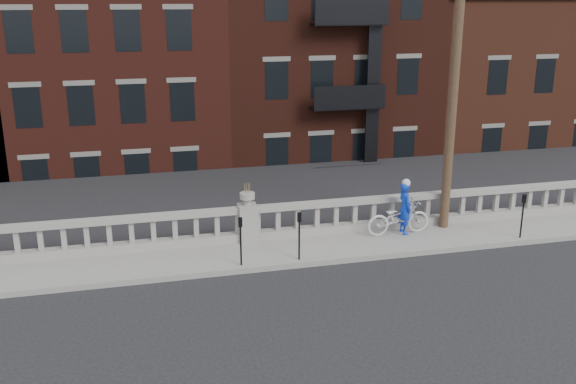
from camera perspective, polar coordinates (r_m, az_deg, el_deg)
name	(u,v)px	position (r m, az deg, el deg)	size (l,w,h in m)	color
ground	(279,303)	(15.72, -0.85, -9.85)	(120.00, 120.00, 0.00)	black
sidewalk	(254,254)	(18.35, -3.01, -5.53)	(32.00, 2.20, 0.15)	gray
balustrade	(248,224)	(19.02, -3.60, -2.90)	(28.00, 0.34, 1.03)	gray
planter_pedestal	(248,218)	(18.96, -3.61, -2.36)	(0.55, 0.55, 1.76)	gray
lower_level	(194,79)	(37.16, -8.33, 9.87)	(80.00, 44.00, 20.80)	#605E59
utility_pole	(456,63)	(19.74, 14.67, 11.03)	(1.60, 0.28, 10.00)	#422D1E
parking_meter_a	(241,236)	(17.15, -4.23, -3.90)	(0.10, 0.09, 1.36)	black
parking_meter_b	(299,231)	(17.48, 1.00, -3.45)	(0.10, 0.09, 1.36)	black
parking_meter_c	(523,211)	(20.30, 20.15, -1.59)	(0.10, 0.09, 1.36)	black
bicycle	(398,218)	(19.75, 9.77, -2.26)	(0.69, 1.99, 1.05)	silver
cyclist	(405,208)	(19.76, 10.34, -1.41)	(0.59, 0.39, 1.61)	#0D35CB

